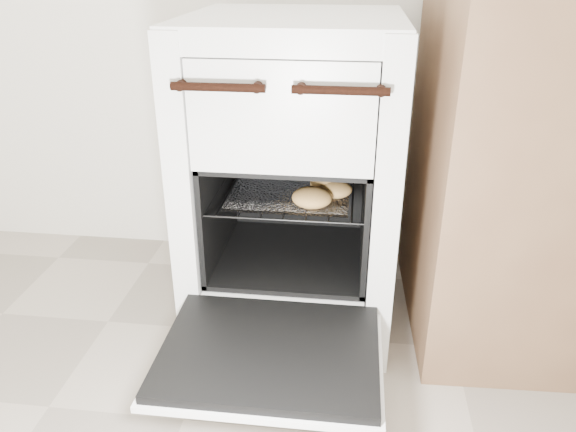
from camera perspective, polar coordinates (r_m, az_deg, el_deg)
name	(u,v)px	position (r m, az deg, el deg)	size (l,w,h in m)	color
stove	(294,181)	(1.56, 0.60, 3.59)	(0.55, 0.61, 0.84)	silver
oven_door	(270,353)	(1.28, -1.85, -13.79)	(0.50, 0.39, 0.03)	black
oven_rack	(291,191)	(1.51, 0.34, 2.56)	(0.40, 0.39, 0.01)	black
foil_sheet	(291,192)	(1.49, 0.26, 2.49)	(0.31, 0.28, 0.01)	silver
baked_rolls	(324,190)	(1.44, 3.68, 2.66)	(0.17, 0.23, 0.05)	#B59048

